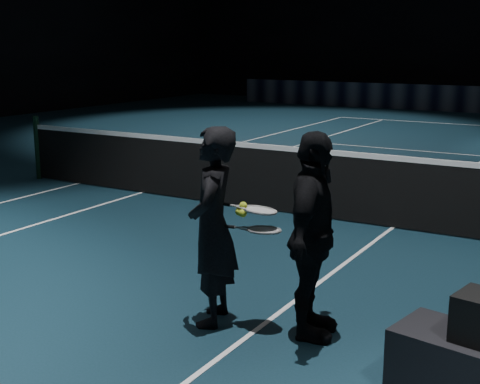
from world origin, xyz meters
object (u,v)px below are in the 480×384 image
object	(u,v)px
racket_upper	(260,210)
racket_lower	(264,230)
player_b	(312,236)
player_a	(213,227)
tennis_balls	(242,210)

from	to	relation	value
racket_upper	racket_lower	bearing A→B (deg)	-42.66
player_b	racket_upper	size ratio (longest dim) A/B	2.48
player_b	racket_upper	bearing A→B (deg)	82.94
player_b	racket_upper	world-z (taller)	player_b
racket_lower	racket_upper	size ratio (longest dim) A/B	1.00
player_b	player_a	bearing A→B (deg)	88.02
racket_lower	racket_upper	bearing A→B (deg)	141.34
tennis_balls	player_a	bearing A→B (deg)	-167.88
racket_upper	player_b	bearing A→B (deg)	-9.08
racket_upper	tennis_balls	world-z (taller)	tennis_balls
player_a	racket_lower	bearing A→B (deg)	81.34
player_a	racket_upper	world-z (taller)	player_a
player_a	racket_lower	distance (m)	0.45
player_b	racket_lower	bearing A→B (deg)	88.02
player_a	racket_upper	distance (m)	0.44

